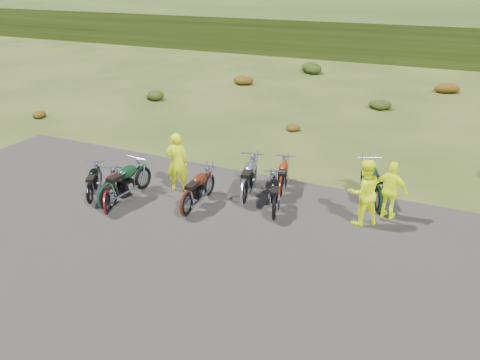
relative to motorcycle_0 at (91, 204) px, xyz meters
The scene contains 22 objects.
ground 3.51m from the motorcycle_0, ahead, with size 300.00×300.00×0.00m, color #303D14.
gravel_pad 3.94m from the motorcycle_0, 27.03° to the right, with size 20.00×12.00×0.04m, color black.
hill_slope 50.33m from the motorcycle_0, 86.00° to the left, with size 300.00×46.00×3.00m, color #273612, non-canonical shape.
hill_plateau 110.27m from the motorcycle_0, 88.18° to the left, with size 300.00×90.00×9.17m, color #273612.
shrub_0 10.52m from the motorcycle_0, 143.82° to the left, with size 0.77×0.77×0.45m, color #692F0D.
shrub_1 12.80m from the motorcycle_0, 115.91° to the left, with size 1.03×1.03×0.61m, color black.
shrub_2 17.03m from the motorcycle_0, 99.10° to the left, with size 1.30×1.30×0.77m, color #692F0D.
shrub_3 22.12m from the motorcycle_0, 89.46° to the left, with size 1.56×1.56×0.92m, color black.
shrub_4 9.91m from the motorcycle_0, 71.72° to the left, with size 0.77×0.77×0.45m, color #692F0D.
shrub_5 15.89m from the motorcycle_0, 67.78° to the left, with size 1.03×1.03×0.61m, color black.
shrub_6 21.91m from the motorcycle_0, 66.00° to the left, with size 1.30×1.30×0.77m, color #692F0D.
motorcycle_0 is the anchor object (origin of this frame).
motorcycle_1 0.93m from the motorcycle_0, 18.51° to the right, with size 1.95×0.65×1.02m, color maroon, non-canonical shape.
motorcycle_2 0.76m from the motorcycle_0, ahead, with size 2.34×0.78×1.23m, color #0E3319, non-canonical shape.
motorcycle_3 4.63m from the motorcycle_0, 24.01° to the left, with size 2.28×0.76×1.20m, color silver, non-canonical shape.
motorcycle_4 3.10m from the motorcycle_0, 10.13° to the left, with size 2.17×0.72×1.14m, color #531C0D, non-canonical shape.
motorcycle_5 5.56m from the motorcycle_0, 14.36° to the left, with size 2.01×0.67×1.05m, color black, non-canonical shape.
motorcycle_6 5.77m from the motorcycle_0, 28.64° to the left, with size 1.95×0.65×1.02m, color #9B250B, non-canonical shape.
motorcycle_7 8.52m from the motorcycle_0, 21.31° to the left, with size 2.34×0.78×1.22m, color black, non-canonical shape.
person_middle 2.88m from the motorcycle_0, 45.28° to the left, with size 0.70×0.46×1.92m, color #EBFF0D.
person_right_a 8.02m from the motorcycle_0, 16.08° to the left, with size 0.92×0.72×1.90m, color #EBFF0D.
person_right_b 8.81m from the motorcycle_0, 19.17° to the left, with size 0.99×0.41×1.68m, color #EBFF0D.
Camera 1 is at (5.92, -9.78, 6.43)m, focal length 35.00 mm.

